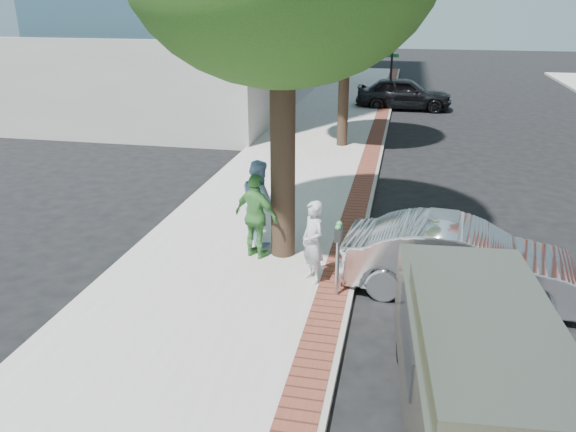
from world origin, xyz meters
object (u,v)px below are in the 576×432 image
(person_officer, at_px, (259,201))
(person_green, at_px, (256,216))
(parking_meter, at_px, (338,244))
(sedan_silver, at_px, (460,260))
(person_gray, at_px, (313,242))
(van, at_px, (478,362))
(bg_car, at_px, (404,93))

(person_officer, height_order, person_green, person_officer)
(parking_meter, height_order, sedan_silver, parking_meter)
(parking_meter, bearing_deg, person_gray, 138.39)
(person_green, bearing_deg, van, 157.62)
(person_green, distance_m, van, 5.91)
(person_gray, xyz_separation_m, van, (2.74, -3.37, 0.00))
(parking_meter, relative_size, bg_car, 0.30)
(van, bearing_deg, person_gray, 124.73)
(person_gray, distance_m, bg_car, 20.18)
(person_gray, distance_m, sedan_silver, 2.83)
(person_officer, bearing_deg, van, -173.77)
(parking_meter, bearing_deg, van, -52.66)
(person_officer, xyz_separation_m, person_green, (0.16, -0.87, -0.03))
(person_officer, distance_m, sedan_silver, 4.57)
(sedan_silver, relative_size, bg_car, 0.91)
(sedan_silver, bearing_deg, person_green, 87.61)
(person_green, height_order, van, person_green)
(person_green, height_order, bg_car, person_green)
(person_gray, height_order, sedan_silver, person_gray)
(person_officer, relative_size, bg_car, 0.39)
(person_officer, height_order, bg_car, person_officer)
(person_gray, relative_size, bg_car, 0.34)
(person_gray, relative_size, sedan_silver, 0.38)
(person_officer, distance_m, bg_car, 18.61)
(parking_meter, xyz_separation_m, van, (2.20, -2.88, -0.22))
(bg_car, bearing_deg, person_green, 170.98)
(person_green, bearing_deg, sedan_silver, -164.18)
(person_green, xyz_separation_m, bg_car, (2.77, 19.25, -0.25))
(sedan_silver, distance_m, van, 3.69)
(bg_car, bearing_deg, person_officer, 170.10)
(parking_meter, distance_m, bg_car, 20.63)
(person_officer, relative_size, sedan_silver, 0.43)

